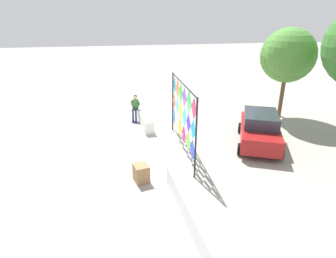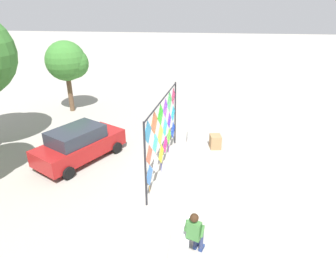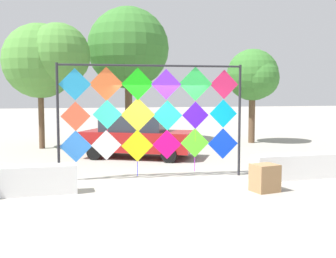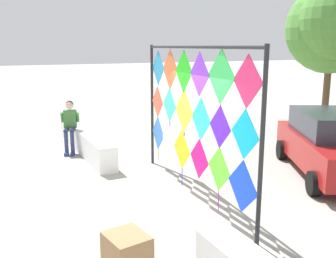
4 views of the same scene
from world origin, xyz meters
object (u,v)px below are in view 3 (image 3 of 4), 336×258
(parked_car, at_px, (137,136))
(tree_palm_like, at_px, (46,59))
(tree_broadleaf, at_px, (129,49))
(kite_display_rack, at_px, (152,110))
(tree_far_right, at_px, (254,76))
(cardboard_box_large, at_px, (265,178))

(parked_car, height_order, tree_palm_like, tree_palm_like)
(tree_broadleaf, bearing_deg, parked_car, -96.69)
(tree_broadleaf, bearing_deg, kite_display_rack, -95.87)
(parked_car, bearing_deg, kite_display_rack, -94.79)
(kite_display_rack, relative_size, tree_broadleaf, 0.79)
(parked_car, height_order, tree_broadleaf, tree_broadleaf)
(tree_far_right, bearing_deg, tree_broadleaf, 160.91)
(kite_display_rack, distance_m, tree_broadleaf, 8.95)
(tree_palm_like, height_order, tree_far_right, tree_palm_like)
(parked_car, xyz_separation_m, tree_broadleaf, (0.57, 4.85, 3.61))
(cardboard_box_large, xyz_separation_m, tree_far_right, (4.17, 8.82, 2.77))
(tree_broadleaf, bearing_deg, tree_palm_like, -157.61)
(tree_palm_like, bearing_deg, cardboard_box_large, -61.27)
(tree_broadleaf, xyz_separation_m, tree_far_right, (5.49, -1.90, -1.29))
(kite_display_rack, xyz_separation_m, tree_far_right, (6.36, 6.64, 1.24))
(parked_car, relative_size, cardboard_box_large, 6.60)
(kite_display_rack, distance_m, tree_far_right, 9.28)
(tree_far_right, bearing_deg, tree_palm_like, 177.73)
(parked_car, bearing_deg, tree_far_right, 25.99)
(cardboard_box_large, bearing_deg, tree_broadleaf, 96.98)
(cardboard_box_large, distance_m, tree_broadleaf, 11.54)
(tree_broadleaf, distance_m, tree_far_right, 5.95)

